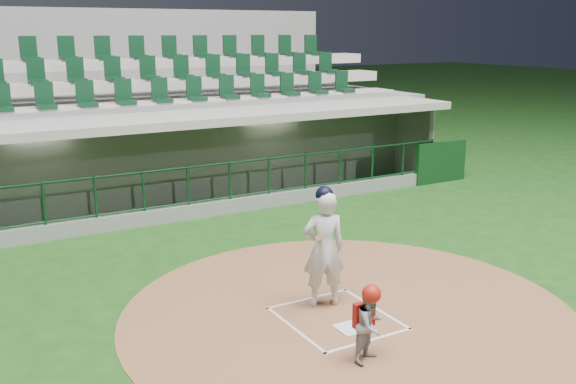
% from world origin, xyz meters
% --- Properties ---
extents(ground, '(120.00, 120.00, 0.00)m').
position_xyz_m(ground, '(0.00, 0.00, 0.00)').
color(ground, '#163F12').
rests_on(ground, ground).
extents(dirt_circle, '(7.20, 7.20, 0.01)m').
position_xyz_m(dirt_circle, '(0.30, -0.20, 0.01)').
color(dirt_circle, brown).
rests_on(dirt_circle, ground).
extents(home_plate, '(0.43, 0.43, 0.02)m').
position_xyz_m(home_plate, '(0.00, -0.70, 0.02)').
color(home_plate, silver).
rests_on(home_plate, dirt_circle).
extents(batter_box_chalk, '(1.55, 1.80, 0.01)m').
position_xyz_m(batter_box_chalk, '(0.00, -0.30, 0.02)').
color(batter_box_chalk, silver).
rests_on(batter_box_chalk, ground).
extents(dugout_structure, '(16.40, 3.70, 3.00)m').
position_xyz_m(dugout_structure, '(0.11, 7.83, 0.96)').
color(dugout_structure, slate).
rests_on(dugout_structure, ground).
extents(seating_deck, '(17.00, 6.72, 5.15)m').
position_xyz_m(seating_deck, '(0.00, 10.91, 1.42)').
color(seating_deck, gray).
rests_on(seating_deck, ground).
extents(batter, '(0.94, 0.96, 1.99)m').
position_xyz_m(batter, '(0.10, 0.24, 1.00)').
color(batter, silver).
rests_on(batter, dirt_circle).
extents(catcher, '(0.59, 0.53, 1.09)m').
position_xyz_m(catcher, '(-0.33, -1.58, 0.56)').
color(catcher, '#929297').
rests_on(catcher, dirt_circle).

